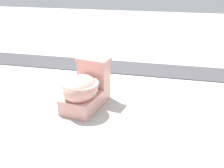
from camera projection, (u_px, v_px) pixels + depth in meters
ground_plane at (88, 99)px, 3.11m from camera, size 14.00×14.00×0.00m
gravel_strip at (141, 69)px, 4.01m from camera, size 0.56×8.00×0.01m
toilet at (85, 88)px, 2.86m from camera, size 0.69×0.49×0.52m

